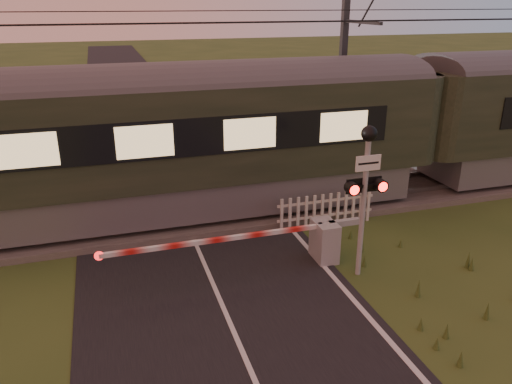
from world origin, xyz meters
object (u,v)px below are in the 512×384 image
object	(u,v)px
boom_gate	(313,240)
catenary_mast	(343,78)
train	(415,122)
picket_fence	(326,210)
crossing_signal	(366,176)

from	to	relation	value
boom_gate	catenary_mast	distance (m)	7.47
train	picket_fence	bearing A→B (deg)	-154.20
train	picket_fence	size ratio (longest dim) A/B	15.34
train	boom_gate	size ratio (longest dim) A/B	7.10
train	crossing_signal	xyz separation A→B (m)	(-4.30, -4.57, 0.09)
crossing_signal	catenary_mast	world-z (taller)	catenary_mast
train	catenary_mast	xyz separation A→B (m)	(-1.56, 2.23, 1.15)
train	crossing_signal	distance (m)	6.28
train	boom_gate	world-z (taller)	train
train	catenary_mast	bearing A→B (deg)	124.95
train	crossing_signal	size ratio (longest dim) A/B	12.51
catenary_mast	train	bearing A→B (deg)	-55.05
picket_fence	boom_gate	bearing A→B (deg)	-123.19
picket_fence	catenary_mast	world-z (taller)	catenary_mast
boom_gate	catenary_mast	xyz separation A→B (m)	(3.52, 5.89, 2.96)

